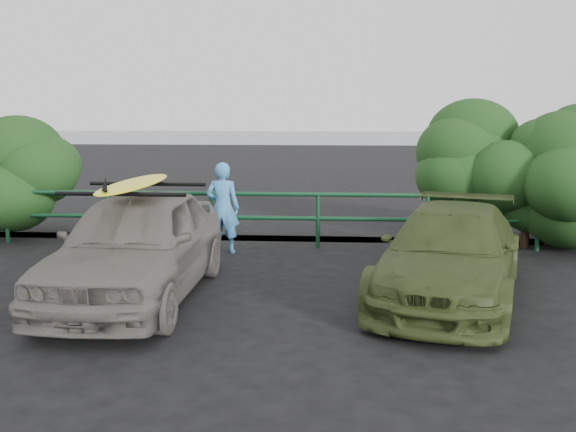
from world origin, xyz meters
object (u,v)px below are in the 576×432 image
man (223,208)px  surfboard (135,184)px  olive_vehicle (451,253)px  sedan (137,245)px  guardrail (265,219)px

man → surfboard: 3.03m
surfboard → olive_vehicle: bearing=4.9°
sedan → olive_vehicle: bearing=4.9°
olive_vehicle → surfboard: size_ratio=1.67×
guardrail → surfboard: surfboard is taller
guardrail → sedan: size_ratio=3.23×
man → sedan: bearing=79.6°
guardrail → surfboard: size_ratio=5.48×
guardrail → man: size_ratio=8.56×
sedan → man: bearing=77.5°
sedan → man: 2.94m
guardrail → surfboard: 3.81m
guardrail → man: (-0.69, -0.54, 0.30)m
olive_vehicle → man: 4.40m
guardrail → man: man is taller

